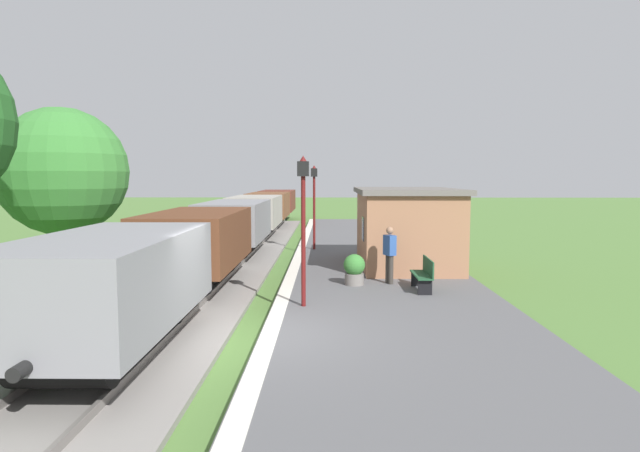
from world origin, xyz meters
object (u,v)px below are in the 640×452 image
at_px(bench_near_hut, 424,274).
at_px(potted_planter, 354,269).
at_px(freight_train, 246,219).
at_px(station_hut, 406,226).
at_px(lamp_post_near, 303,203).
at_px(lamp_post_far, 314,192).
at_px(tree_trackside_far, 63,172).
at_px(person_waiting, 390,253).

bearing_deg(bench_near_hut, potted_planter, 158.36).
xyz_separation_m(freight_train, potted_planter, (4.77, -10.41, -0.67)).
relative_size(station_hut, lamp_post_near, 1.57).
bearing_deg(station_hut, lamp_post_far, 129.42).
height_order(bench_near_hut, tree_trackside_far, tree_trackside_far).
bearing_deg(potted_planter, tree_trackside_far, 166.37).
relative_size(lamp_post_near, lamp_post_far, 1.00).
bearing_deg(lamp_post_near, potted_planter, 62.42).
bearing_deg(lamp_post_far, person_waiting, -72.25).
xyz_separation_m(freight_train, person_waiting, (5.83, -10.22, -0.21)).
relative_size(freight_train, tree_trackside_far, 6.79).
height_order(potted_planter, tree_trackside_far, tree_trackside_far).
bearing_deg(potted_planter, lamp_post_far, 100.03).
bearing_deg(tree_trackside_far, bench_near_hut, -14.99).
height_order(freight_train, potted_planter, freight_train).
xyz_separation_m(bench_near_hut, tree_trackside_far, (-11.66, 3.12, 2.89)).
bearing_deg(station_hut, bench_near_hut, -91.43).
height_order(lamp_post_near, lamp_post_far, same).
distance_m(station_hut, tree_trackside_far, 12.00).
height_order(station_hut, lamp_post_near, lamp_post_near).
bearing_deg(lamp_post_near, lamp_post_far, 90.00).
height_order(station_hut, tree_trackside_far, tree_trackside_far).
xyz_separation_m(bench_near_hut, lamp_post_far, (-3.30, 8.60, 2.08)).
bearing_deg(lamp_post_far, tree_trackside_far, -146.76).
height_order(potted_planter, lamp_post_far, lamp_post_far).
bearing_deg(freight_train, station_hut, -44.72).
height_order(station_hut, lamp_post_far, lamp_post_far).
bearing_deg(lamp_post_far, bench_near_hut, -68.98).
xyz_separation_m(freight_train, tree_trackside_far, (-4.97, -8.05, 2.22)).
bearing_deg(freight_train, tree_trackside_far, -121.68).
distance_m(freight_train, tree_trackside_far, 9.72).
distance_m(person_waiting, lamp_post_near, 4.09).
distance_m(station_hut, lamp_post_near, 7.29).
bearing_deg(bench_near_hut, tree_trackside_far, 165.01).
bearing_deg(station_hut, tree_trackside_far, -173.60).
xyz_separation_m(station_hut, lamp_post_far, (-3.41, 4.15, 1.15)).
bearing_deg(tree_trackside_far, person_waiting, -11.32).
distance_m(station_hut, bench_near_hut, 4.54).
distance_m(freight_train, lamp_post_near, 13.57).
distance_m(station_hut, person_waiting, 3.65).
xyz_separation_m(bench_near_hut, lamp_post_near, (-3.30, -1.89, 2.08)).
relative_size(freight_train, bench_near_hut, 26.13).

